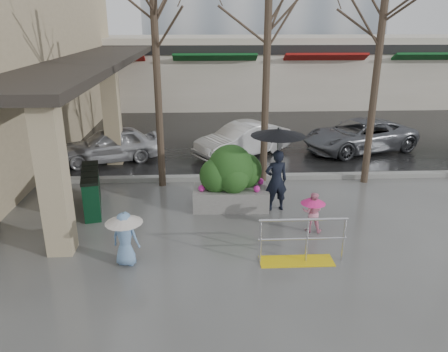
{
  "coord_description": "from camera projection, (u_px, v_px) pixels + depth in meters",
  "views": [
    {
      "loc": [
        -0.67,
        -9.41,
        4.96
      ],
      "look_at": [
        -0.18,
        0.75,
        1.3
      ],
      "focal_mm": 35.0,
      "sensor_mm": 36.0,
      "label": 1
    }
  ],
  "objects": [
    {
      "name": "ground",
      "position": [
        233.0,
        237.0,
        10.56
      ],
      "size": [
        120.0,
        120.0,
        0.0
      ],
      "primitive_type": "plane",
      "color": "#51514F",
      "rests_on": "ground"
    },
    {
      "name": "street_asphalt",
      "position": [
        212.0,
        93.0,
        31.23
      ],
      "size": [
        120.0,
        36.0,
        0.01
      ],
      "primitive_type": "cube",
      "color": "black",
      "rests_on": "ground"
    },
    {
      "name": "curb",
      "position": [
        225.0,
        178.0,
        14.29
      ],
      "size": [
        120.0,
        0.3,
        0.15
      ],
      "primitive_type": "cube",
      "color": "gray",
      "rests_on": "ground"
    },
    {
      "name": "canopy_slab",
      "position": [
        94.0,
        56.0,
        16.63
      ],
      "size": [
        2.8,
        18.0,
        0.25
      ],
      "primitive_type": "cube",
      "color": "#2D2823",
      "rests_on": "pillar_front"
    },
    {
      "name": "pillar_front",
      "position": [
        53.0,
        179.0,
        9.32
      ],
      "size": [
        0.55,
        0.55,
        3.5
      ],
      "primitive_type": "cube",
      "color": "tan",
      "rests_on": "ground"
    },
    {
      "name": "pillar_back",
      "position": [
        112.0,
        116.0,
        15.43
      ],
      "size": [
        0.55,
        0.55,
        3.5
      ],
      "primitive_type": "cube",
      "color": "tan",
      "rests_on": "ground"
    },
    {
      "name": "storefront_row",
      "position": [
        246.0,
        70.0,
        26.85
      ],
      "size": [
        34.0,
        6.74,
        4.0
      ],
      "color": "beige",
      "rests_on": "ground"
    },
    {
      "name": "handrail",
      "position": [
        300.0,
        246.0,
        9.36
      ],
      "size": [
        1.9,
        0.5,
        1.03
      ],
      "color": "yellow",
      "rests_on": "ground"
    },
    {
      "name": "tree_west",
      "position": [
        154.0,
        15.0,
        12.13
      ],
      "size": [
        3.2,
        3.2,
        6.8
      ],
      "color": "#382B21",
      "rests_on": "ground"
    },
    {
      "name": "tree_midwest",
      "position": [
        268.0,
        9.0,
        12.22
      ],
      "size": [
        3.2,
        3.2,
        7.0
      ],
      "color": "#382B21",
      "rests_on": "ground"
    },
    {
      "name": "tree_mideast",
      "position": [
        382.0,
        23.0,
        12.5
      ],
      "size": [
        3.2,
        3.2,
        6.5
      ],
      "color": "#382B21",
      "rests_on": "ground"
    },
    {
      "name": "woman",
      "position": [
        277.0,
        159.0,
        11.59
      ],
      "size": [
        1.45,
        1.45,
        2.32
      ],
      "rotation": [
        0.0,
        0.0,
        3.28
      ],
      "color": "black",
      "rests_on": "ground"
    },
    {
      "name": "child_pink",
      "position": [
        313.0,
        209.0,
        10.66
      ],
      "size": [
        0.61,
        0.61,
        1.02
      ],
      "rotation": [
        0.0,
        0.0,
        2.88
      ],
      "color": "pink",
      "rests_on": "ground"
    },
    {
      "name": "child_blue",
      "position": [
        125.0,
        233.0,
        9.15
      ],
      "size": [
        0.79,
        0.79,
        1.2
      ],
      "rotation": [
        0.0,
        0.0,
        2.89
      ],
      "color": "#6D94C2",
      "rests_on": "ground"
    },
    {
      "name": "planter",
      "position": [
        231.0,
        178.0,
        11.98
      ],
      "size": [
        2.08,
        1.22,
        1.8
      ],
      "rotation": [
        0.0,
        0.0,
        -0.02
      ],
      "color": "slate",
      "rests_on": "ground"
    },
    {
      "name": "news_boxes",
      "position": [
        92.0,
        190.0,
        11.95
      ],
      "size": [
        0.86,
        2.01,
        1.1
      ],
      "rotation": [
        0.0,
        0.0,
        0.22
      ],
      "color": "#0C351D",
      "rests_on": "ground"
    },
    {
      "name": "car_a",
      "position": [
        110.0,
        145.0,
        16.0
      ],
      "size": [
        3.98,
        2.55,
        1.26
      ],
      "primitive_type": "imported",
      "rotation": [
        0.0,
        0.0,
        -1.26
      ],
      "color": "silver",
      "rests_on": "ground"
    },
    {
      "name": "car_b",
      "position": [
        242.0,
        140.0,
        16.63
      ],
      "size": [
        3.93,
        3.21,
        1.26
      ],
      "primitive_type": "imported",
      "rotation": [
        0.0,
        0.0,
        -0.99
      ],
      "color": "silver",
      "rests_on": "ground"
    },
    {
      "name": "car_c",
      "position": [
        359.0,
        135.0,
        17.27
      ],
      "size": [
        4.96,
        3.41,
        1.26
      ],
      "primitive_type": "imported",
      "rotation": [
        0.0,
        0.0,
        -1.25
      ],
      "color": "slate",
      "rests_on": "ground"
    }
  ]
}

